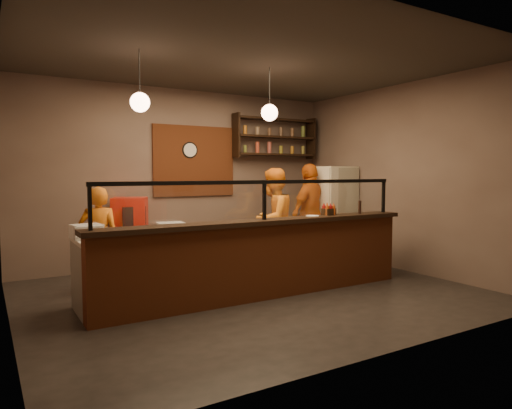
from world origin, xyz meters
TOP-DOWN VIEW (x-y plane):
  - floor at (0.00, 0.00)m, footprint 6.00×6.00m
  - ceiling at (0.00, 0.00)m, footprint 6.00×6.00m
  - wall_back at (0.00, 2.50)m, footprint 6.00×0.00m
  - wall_left at (-3.00, 0.00)m, footprint 0.00×5.00m
  - wall_right at (3.00, 0.00)m, footprint 0.00×5.00m
  - wall_front at (0.00, -2.50)m, footprint 6.00×0.00m
  - brick_patch at (0.20, 2.47)m, footprint 1.60×0.04m
  - service_counter at (0.00, -0.30)m, footprint 4.60×0.25m
  - counter_ledge at (0.00, -0.30)m, footprint 4.70×0.37m
  - worktop_cabinet at (0.00, 0.20)m, footprint 4.60×0.75m
  - worktop at (0.00, 0.20)m, footprint 4.60×0.75m
  - sneeze_guard at (0.00, -0.30)m, footprint 4.50×0.05m
  - wall_shelving at (1.90, 2.32)m, footprint 1.84×0.28m
  - wall_clock at (0.10, 2.46)m, footprint 0.30×0.04m
  - pendant_left at (-1.50, 0.20)m, footprint 0.24×0.24m
  - pendant_right at (0.40, 0.20)m, footprint 0.24×0.24m
  - cook_left at (-1.82, 1.16)m, footprint 0.63×0.52m
  - cook_mid at (1.02, 1.04)m, footprint 1.05×0.95m
  - cook_right at (2.05, 1.34)m, footprint 1.17×0.79m
  - fridge at (2.60, 1.39)m, footprint 0.81×0.76m
  - red_cooler at (-1.11, 2.15)m, footprint 0.70×0.68m
  - pizza_dough at (0.50, 0.11)m, footprint 0.55×0.55m
  - prep_tub_a at (-2.15, 0.29)m, footprint 0.37×0.32m
  - prep_tub_b at (-2.15, 0.22)m, footprint 0.33×0.26m
  - prep_tub_c at (-1.21, -0.02)m, footprint 0.36×0.31m
  - rolling_pin at (-0.74, 0.28)m, footprint 0.37×0.13m
  - condiment_caddy at (1.16, -0.23)m, footprint 0.19×0.16m
  - pepper_mill at (1.72, -0.30)m, footprint 0.05×0.05m
  - small_plate at (0.83, -0.28)m, footprint 0.24×0.24m

SIDE VIEW (x-z plane):
  - floor at x=0.00m, z-range 0.00..0.00m
  - worktop_cabinet at x=0.00m, z-range 0.00..0.85m
  - service_counter at x=0.00m, z-range 0.00..1.00m
  - red_cooler at x=-1.11m, z-range 0.00..1.27m
  - cook_left at x=-1.82m, z-range 0.00..1.49m
  - worktop at x=0.00m, z-range 0.85..0.90m
  - cook_mid at x=1.02m, z-range 0.00..1.76m
  - fridge at x=2.60m, z-range 0.00..1.80m
  - pizza_dough at x=0.50m, z-range 0.90..0.91m
  - cook_right at x=2.05m, z-range 0.00..1.85m
  - rolling_pin at x=-0.74m, z-range 0.90..0.96m
  - prep_tub_b at x=-2.15m, z-range 0.90..1.06m
  - prep_tub_c at x=-1.21m, z-range 0.90..1.06m
  - prep_tub_a at x=-2.15m, z-range 0.90..1.07m
  - counter_ledge at x=0.00m, z-range 1.00..1.06m
  - small_plate at x=0.83m, z-range 1.06..1.07m
  - condiment_caddy at x=1.16m, z-range 1.06..1.16m
  - pepper_mill at x=1.72m, z-range 1.06..1.26m
  - sneeze_guard at x=0.00m, z-range 1.11..1.63m
  - wall_back at x=0.00m, z-range -1.40..4.60m
  - wall_left at x=-3.00m, z-range -0.90..4.10m
  - wall_right at x=3.00m, z-range -0.90..4.10m
  - wall_front at x=0.00m, z-range -1.40..4.60m
  - brick_patch at x=0.20m, z-range 1.25..2.55m
  - wall_clock at x=0.10m, z-range 1.95..2.25m
  - wall_shelving at x=1.90m, z-range 1.98..2.83m
  - pendant_left at x=-1.50m, z-range 2.17..2.94m
  - pendant_right at x=0.40m, z-range 2.17..2.94m
  - ceiling at x=0.00m, z-range 3.20..3.20m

